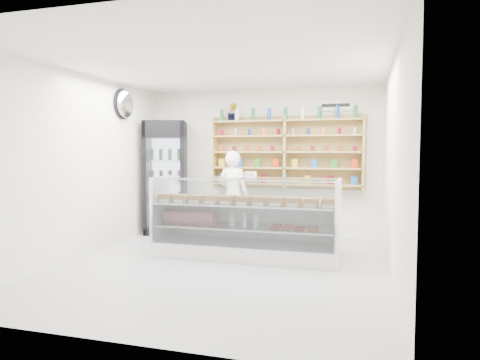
% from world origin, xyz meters
% --- Properties ---
extents(room, '(5.00, 5.00, 5.00)m').
position_xyz_m(room, '(0.00, 0.00, 1.40)').
color(room, '#A6A5AA').
rests_on(room, ground).
extents(display_counter, '(2.79, 0.83, 1.21)m').
position_xyz_m(display_counter, '(0.20, 0.62, 0.34)').
color(display_counter, white).
rests_on(display_counter, floor).
extents(shop_worker, '(0.65, 0.48, 1.62)m').
position_xyz_m(shop_worker, '(-0.38, 1.88, 0.81)').
color(shop_worker, white).
rests_on(shop_worker, floor).
extents(drinks_cooler, '(0.99, 0.98, 2.20)m').
position_xyz_m(drinks_cooler, '(-1.85, 2.14, 1.10)').
color(drinks_cooler, black).
rests_on(drinks_cooler, floor).
extents(wall_shelving, '(2.84, 0.28, 1.33)m').
position_xyz_m(wall_shelving, '(0.50, 2.34, 1.59)').
color(wall_shelving, tan).
rests_on(wall_shelving, back_wall).
extents(potted_plant, '(0.22, 0.20, 0.34)m').
position_xyz_m(potted_plant, '(-0.54, 2.34, 2.36)').
color(potted_plant, '#1E6626').
rests_on(potted_plant, wall_shelving).
extents(security_mirror, '(0.15, 0.50, 0.50)m').
position_xyz_m(security_mirror, '(-2.17, 1.20, 2.45)').
color(security_mirror, silver).
rests_on(security_mirror, left_wall).
extents(wall_sign, '(0.62, 0.03, 0.20)m').
position_xyz_m(wall_sign, '(1.40, 2.47, 2.45)').
color(wall_sign, white).
rests_on(wall_sign, back_wall).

